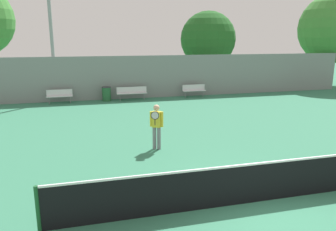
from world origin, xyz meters
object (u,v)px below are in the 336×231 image
(bench_courtside_far, at_px, (60,95))
(tree_dark_dense, at_px, (334,28))
(bench_adjacent_court, at_px, (194,89))
(trash_bin, at_px, (107,94))
(tennis_net, at_px, (256,182))
(tree_green_broad, at_px, (208,39))
(bench_courtside_near, at_px, (132,92))
(light_pole_far_right, at_px, (50,21))
(tennis_player, at_px, (157,124))

(bench_courtside_far, height_order, tree_dark_dense, tree_dark_dense)
(bench_adjacent_court, distance_m, tree_dark_dense, 14.51)
(trash_bin, bearing_deg, tennis_net, -80.27)
(tree_green_broad, bearing_deg, bench_adjacent_court, -121.77)
(bench_courtside_near, xyz_separation_m, light_pole_far_right, (-5.01, 0.88, 4.68))
(tennis_net, relative_size, tennis_player, 6.10)
(tennis_net, xyz_separation_m, light_pole_far_right, (-5.91, 16.08, 4.69))
(tree_green_broad, bearing_deg, bench_courtside_far, -160.02)
(tennis_net, distance_m, light_pole_far_right, 17.76)
(tennis_player, relative_size, trash_bin, 1.82)
(bench_courtside_near, distance_m, light_pole_far_right, 6.91)
(bench_courtside_far, relative_size, light_pole_far_right, 0.19)
(tennis_player, distance_m, tree_green_broad, 17.03)
(light_pole_far_right, relative_size, tree_green_broad, 1.32)
(tree_dark_dense, bearing_deg, tennis_net, -134.19)
(tennis_player, height_order, bench_courtside_near, tennis_player)
(bench_courtside_near, xyz_separation_m, tree_dark_dense, (18.11, 2.50, 4.41))
(tennis_net, bearing_deg, tree_dark_dense, 45.81)
(light_pole_far_right, height_order, tree_green_broad, light_pole_far_right)
(bench_courtside_far, bearing_deg, bench_adjacent_court, 0.00)
(tennis_player, distance_m, bench_adjacent_court, 11.67)
(bench_adjacent_court, bearing_deg, tennis_net, -103.37)
(tennis_net, height_order, bench_courtside_far, tennis_net)
(tennis_net, distance_m, tree_green_broad, 20.83)
(trash_bin, bearing_deg, bench_courtside_far, -179.04)
(tennis_net, height_order, tree_dark_dense, tree_dark_dense)
(tennis_net, height_order, trash_bin, tennis_net)
(tennis_player, distance_m, bench_courtside_far, 11.25)
(tennis_net, distance_m, tree_dark_dense, 25.09)
(tennis_net, xyz_separation_m, bench_courtside_far, (-5.64, 15.20, 0.01))
(tennis_player, bearing_deg, tennis_net, -47.66)
(tennis_player, xyz_separation_m, bench_courtside_near, (0.64, 10.47, -0.42))
(tennis_player, height_order, trash_bin, tennis_player)
(tree_dark_dense, bearing_deg, bench_courtside_near, -172.13)
(tennis_net, relative_size, bench_courtside_near, 5.13)
(bench_courtside_far, height_order, light_pole_far_right, light_pole_far_right)
(light_pole_far_right, distance_m, tree_dark_dense, 23.18)
(tennis_net, height_order, light_pole_far_right, light_pole_far_right)
(tennis_net, height_order, bench_courtside_near, tennis_net)
(bench_courtside_far, xyz_separation_m, tree_dark_dense, (22.85, 2.50, 4.41))
(tennis_player, height_order, tree_green_broad, tree_green_broad)
(tree_green_broad, xyz_separation_m, tree_dark_dense, (10.91, -1.84, 0.91))
(tennis_player, bearing_deg, trash_bin, 120.31)
(trash_bin, bearing_deg, tennis_player, -84.11)
(trash_bin, bearing_deg, light_pole_far_right, 165.84)
(tennis_player, bearing_deg, tree_green_broad, 86.54)
(light_pole_far_right, bearing_deg, trash_bin, -14.16)
(tennis_player, bearing_deg, tree_dark_dense, 59.11)
(light_pole_far_right, bearing_deg, bench_courtside_far, -72.98)
(light_pole_far_right, bearing_deg, bench_courtside_near, -9.95)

